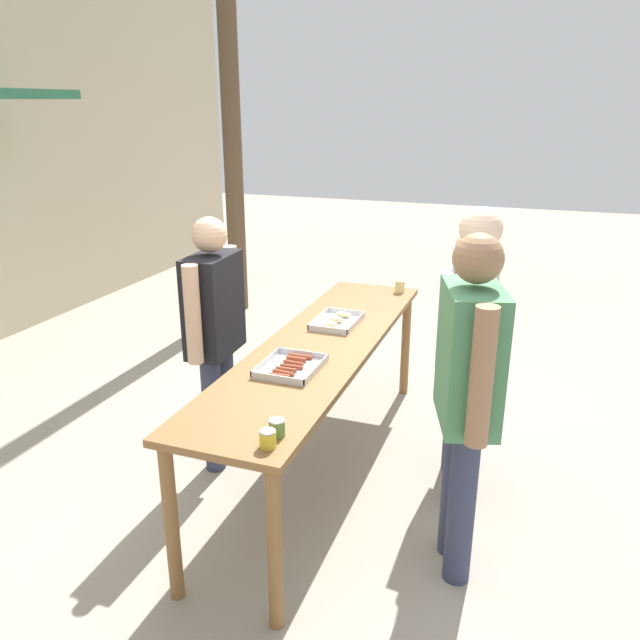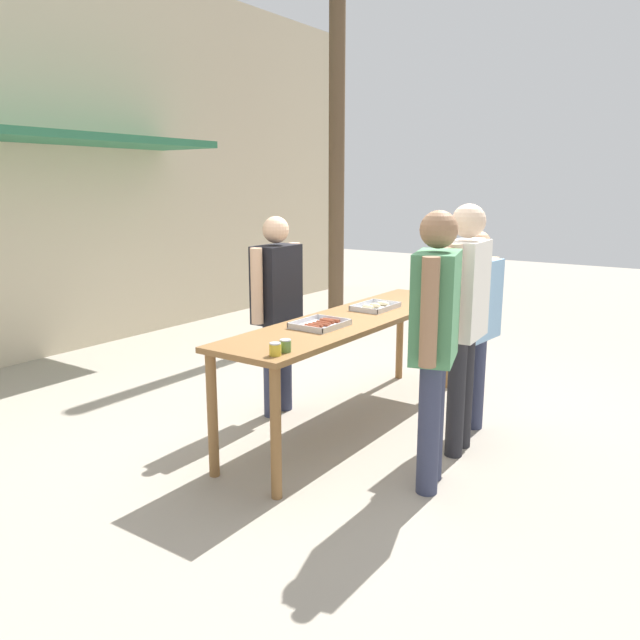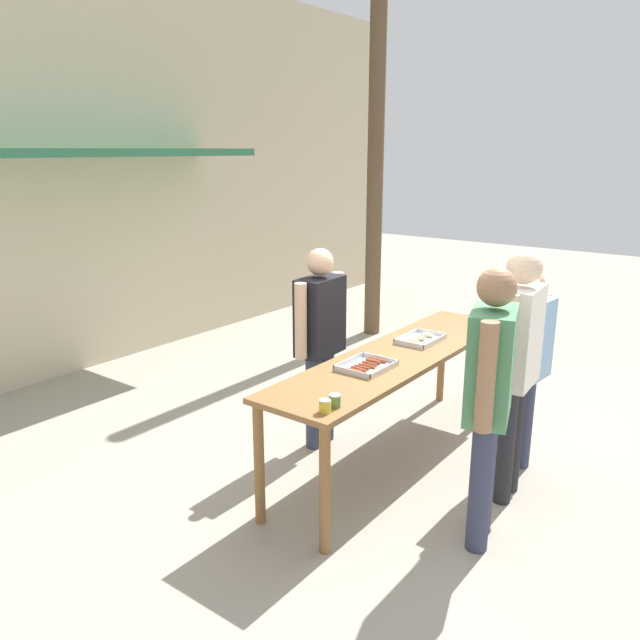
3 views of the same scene
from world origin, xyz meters
name	(u,v)px [view 2 (image 2 of 3)]	position (x,y,z in m)	size (l,w,h in m)	color
ground_plane	(352,423)	(0.00, 0.00, 0.00)	(24.00, 24.00, 0.00)	#A39989
building_facade_back	(48,154)	(0.00, 3.98, 2.26)	(12.00, 1.11, 4.50)	beige
serving_table	(353,329)	(0.00, 0.00, 0.80)	(2.79, 0.67, 0.90)	brown
food_tray_sausages	(320,325)	(-0.45, 0.01, 0.92)	(0.39, 0.32, 0.04)	silver
food_tray_buns	(375,307)	(0.37, 0.01, 0.92)	(0.41, 0.28, 0.06)	silver
condiment_jar_mustard	(275,349)	(-1.26, -0.22, 0.94)	(0.07, 0.07, 0.08)	gold
condiment_jar_ketchup	(285,346)	(-1.16, -0.22, 0.94)	(0.07, 0.07, 0.08)	#567A38
beer_cup	(444,291)	(1.26, -0.22, 0.95)	(0.07, 0.07, 0.09)	#DBC67A
person_server_behind_table	(277,299)	(-0.14, 0.66, 1.00)	(0.62, 0.25, 1.68)	#333851
person_customer_holding_hotdog	(435,328)	(-0.63, -0.98, 1.06)	(0.64, 0.38, 1.78)	#333851
person_customer_with_cup	(474,317)	(0.39, -0.84, 0.94)	(0.66, 0.29, 1.59)	#333851
person_customer_waiting_in_line	(464,308)	(-0.01, -0.92, 1.08)	(0.62, 0.27, 1.80)	#232328
utility_pole	(337,130)	(2.95, 2.10, 2.62)	(1.10, 0.21, 5.06)	brown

